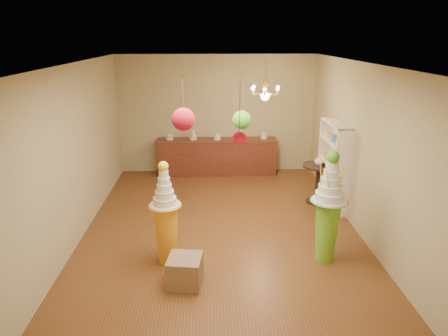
{
  "coord_description": "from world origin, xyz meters",
  "views": [
    {
      "loc": [
        -0.2,
        -6.86,
        3.45
      ],
      "look_at": [
        0.06,
        0.0,
        1.15
      ],
      "focal_mm": 32.0,
      "sensor_mm": 36.0,
      "label": 1
    }
  ],
  "objects_px": {
    "pedestal_green": "(328,217)",
    "pedestal_orange": "(166,225)",
    "round_table": "(318,178)",
    "sideboard": "(217,156)"
  },
  "relations": [
    {
      "from": "pedestal_green",
      "to": "pedestal_orange",
      "type": "height_order",
      "value": "pedestal_green"
    },
    {
      "from": "pedestal_green",
      "to": "round_table",
      "type": "distance_m",
      "value": 2.37
    },
    {
      "from": "pedestal_green",
      "to": "sideboard",
      "type": "height_order",
      "value": "pedestal_green"
    },
    {
      "from": "sideboard",
      "to": "round_table",
      "type": "bearing_deg",
      "value": -42.77
    },
    {
      "from": "pedestal_green",
      "to": "round_table",
      "type": "xyz_separation_m",
      "value": [
        0.47,
        2.31,
        -0.21
      ]
    },
    {
      "from": "sideboard",
      "to": "pedestal_green",
      "type": "bearing_deg",
      "value": -69.07
    },
    {
      "from": "round_table",
      "to": "pedestal_green",
      "type": "bearing_deg",
      "value": -101.52
    },
    {
      "from": "round_table",
      "to": "pedestal_orange",
      "type": "bearing_deg",
      "value": -142.63
    },
    {
      "from": "pedestal_orange",
      "to": "round_table",
      "type": "xyz_separation_m",
      "value": [
        2.98,
        2.28,
        -0.1
      ]
    },
    {
      "from": "pedestal_orange",
      "to": "sideboard",
      "type": "xyz_separation_m",
      "value": [
        0.88,
        4.22,
        -0.17
      ]
    }
  ]
}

